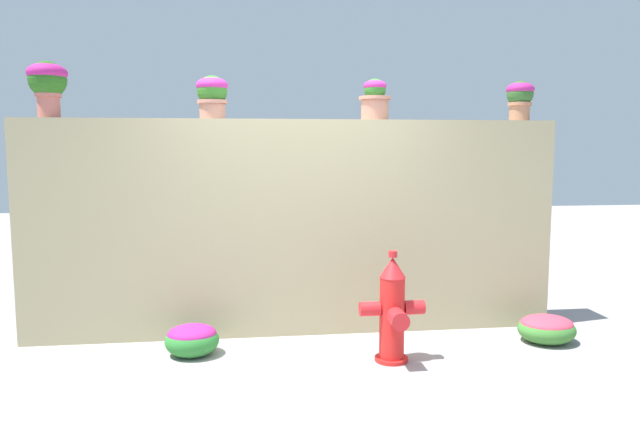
{
  "coord_description": "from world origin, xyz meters",
  "views": [
    {
      "loc": [
        -0.45,
        -4.19,
        1.72
      ],
      "look_at": [
        0.21,
        0.99,
        1.13
      ],
      "focal_mm": 32.88,
      "sensor_mm": 36.0,
      "label": 1
    }
  ],
  "objects": [
    {
      "name": "ground_plane",
      "position": [
        0.0,
        0.0,
        0.0
      ],
      "size": [
        24.0,
        24.0,
        0.0
      ],
      "primitive_type": "plane",
      "color": "#9C9595"
    },
    {
      "name": "stone_wall",
      "position": [
        0.0,
        1.19,
        0.98
      ],
      "size": [
        4.85,
        0.38,
        1.97
      ],
      "primitive_type": "cube",
      "color": "tan",
      "rests_on": "ground"
    },
    {
      "name": "potted_plant_0",
      "position": [
        -2.12,
        1.16,
        2.28
      ],
      "size": [
        0.33,
        0.33,
        0.48
      ],
      "color": "#C0685E",
      "rests_on": "stone_wall"
    },
    {
      "name": "potted_plant_1",
      "position": [
        -0.73,
        1.17,
        2.19
      ],
      "size": [
        0.28,
        0.28,
        0.38
      ],
      "color": "#AF7360",
      "rests_on": "stone_wall"
    },
    {
      "name": "potted_plant_2",
      "position": [
        0.75,
        1.19,
        2.17
      ],
      "size": [
        0.3,
        0.3,
        0.38
      ],
      "color": "#B1715D",
      "rests_on": "stone_wall"
    },
    {
      "name": "potted_plant_3",
      "position": [
        2.15,
        1.16,
        2.2
      ],
      "size": [
        0.26,
        0.26,
        0.38
      ],
      "color": "#B67857",
      "rests_on": "stone_wall"
    },
    {
      "name": "fire_hydrant",
      "position": [
        0.7,
        0.26,
        0.41
      ],
      "size": [
        0.53,
        0.42,
        0.9
      ],
      "color": "red",
      "rests_on": "ground"
    },
    {
      "name": "flower_bush_left",
      "position": [
        2.18,
        0.56,
        0.13
      ],
      "size": [
        0.51,
        0.46,
        0.25
      ],
      "color": "#3B7A30",
      "rests_on": "ground"
    },
    {
      "name": "flower_bush_right",
      "position": [
        -0.91,
        0.62,
        0.14
      ],
      "size": [
        0.45,
        0.4,
        0.27
      ],
      "color": "#2E7F32",
      "rests_on": "ground"
    }
  ]
}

